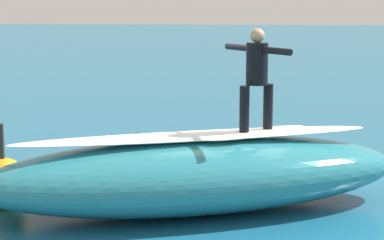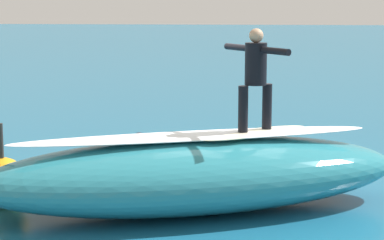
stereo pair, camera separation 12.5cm
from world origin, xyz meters
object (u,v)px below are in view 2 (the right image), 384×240
object	(u,v)px
surfboard_riding	(255,133)
buoy_marker	(3,182)
surfboard_paddling	(146,150)
surfer_paddling	(143,141)
surfer_riding	(256,72)

from	to	relation	value
surfboard_riding	buoy_marker	size ratio (longest dim) A/B	1.53
buoy_marker	surfboard_paddling	bearing A→B (deg)	-112.82
surfer_paddling	buoy_marker	distance (m)	4.35
surfboard_paddling	surfer_paddling	distance (m)	0.20
surfboard_riding	surfer_paddling	bearing A→B (deg)	-97.98
surfer_riding	surfboard_paddling	xyz separation A→B (m)	(2.17, -3.66, -2.02)
surfboard_paddling	buoy_marker	size ratio (longest dim) A/B	1.69
surfboard_riding	surfer_riding	distance (m)	0.93
surfer_paddling	buoy_marker	xyz separation A→B (m)	(1.60, 4.04, 0.17)
surfboard_riding	surfer_paddling	world-z (taller)	surfboard_riding
surfer_riding	buoy_marker	world-z (taller)	surfer_riding
surfboard_paddling	surfer_paddling	size ratio (longest dim) A/B	1.52
surfboard_paddling	buoy_marker	bearing A→B (deg)	-51.71
buoy_marker	surfboard_riding	bearing A→B (deg)	-175.92
surfboard_riding	buoy_marker	xyz separation A→B (m)	(3.83, 0.27, -0.76)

